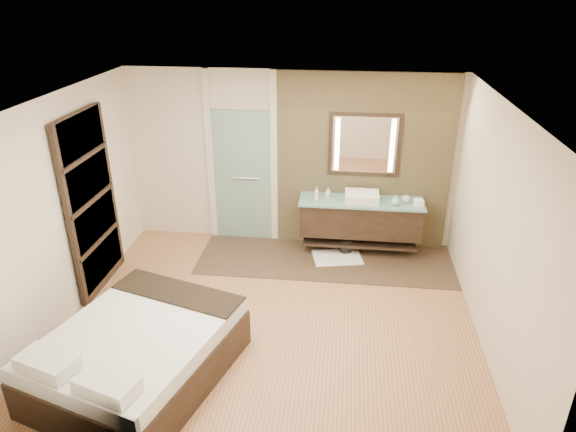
# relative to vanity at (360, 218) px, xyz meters

# --- Properties ---
(floor) EXTENTS (5.00, 5.00, 0.00)m
(floor) POSITION_rel_vanity_xyz_m (-1.10, -1.92, -0.58)
(floor) COLOR olive
(floor) RESTS_ON ground
(tile_strip) EXTENTS (3.80, 1.30, 0.01)m
(tile_strip) POSITION_rel_vanity_xyz_m (-0.50, -0.32, -0.57)
(tile_strip) COLOR #3B2C20
(tile_strip) RESTS_ON floor
(stone_wall) EXTENTS (2.60, 0.08, 2.70)m
(stone_wall) POSITION_rel_vanity_xyz_m (0.00, 0.29, 0.77)
(stone_wall) COLOR tan
(stone_wall) RESTS_ON floor
(vanity) EXTENTS (1.85, 0.55, 0.88)m
(vanity) POSITION_rel_vanity_xyz_m (0.00, 0.00, 0.00)
(vanity) COLOR black
(vanity) RESTS_ON stone_wall
(mirror_unit) EXTENTS (1.06, 0.04, 0.96)m
(mirror_unit) POSITION_rel_vanity_xyz_m (0.00, 0.24, 1.07)
(mirror_unit) COLOR black
(mirror_unit) RESTS_ON stone_wall
(frosted_door) EXTENTS (1.10, 0.12, 2.70)m
(frosted_door) POSITION_rel_vanity_xyz_m (-1.85, 0.28, 0.56)
(frosted_door) COLOR silver
(frosted_door) RESTS_ON floor
(shoji_partition) EXTENTS (0.06, 1.20, 2.40)m
(shoji_partition) POSITION_rel_vanity_xyz_m (-3.53, -1.32, 0.63)
(shoji_partition) COLOR black
(shoji_partition) RESTS_ON floor
(bed) EXTENTS (2.09, 2.35, 0.76)m
(bed) POSITION_rel_vanity_xyz_m (-2.32, -3.08, -0.26)
(bed) COLOR black
(bed) RESTS_ON floor
(bath_mat) EXTENTS (0.81, 0.64, 0.02)m
(bath_mat) POSITION_rel_vanity_xyz_m (-0.32, -0.26, -0.56)
(bath_mat) COLOR white
(bath_mat) RESTS_ON floor
(waste_bin) EXTENTS (0.24, 0.24, 0.23)m
(waste_bin) POSITION_rel_vanity_xyz_m (-0.20, -0.07, -0.46)
(waste_bin) COLOR black
(waste_bin) RESTS_ON floor
(tissue_box) EXTENTS (0.14, 0.14, 0.10)m
(tissue_box) POSITION_rel_vanity_xyz_m (0.82, -0.12, 0.33)
(tissue_box) COLOR white
(tissue_box) RESTS_ON vanity
(soap_bottle_a) EXTENTS (0.10, 0.10, 0.20)m
(soap_bottle_a) POSITION_rel_vanity_xyz_m (-0.67, -0.07, 0.39)
(soap_bottle_a) COLOR silver
(soap_bottle_a) RESTS_ON vanity
(soap_bottle_b) EXTENTS (0.08, 0.08, 0.15)m
(soap_bottle_b) POSITION_rel_vanity_xyz_m (-0.50, 0.06, 0.36)
(soap_bottle_b) COLOR #B2B2B2
(soap_bottle_b) RESTS_ON vanity
(soap_bottle_c) EXTENTS (0.15, 0.15, 0.15)m
(soap_bottle_c) POSITION_rel_vanity_xyz_m (0.49, -0.12, 0.36)
(soap_bottle_c) COLOR #A3CDC4
(soap_bottle_c) RESTS_ON vanity
(cup) EXTENTS (0.14, 0.14, 0.09)m
(cup) POSITION_rel_vanity_xyz_m (0.65, 0.01, 0.33)
(cup) COLOR white
(cup) RESTS_ON vanity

